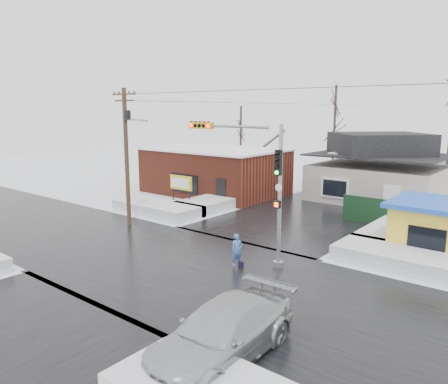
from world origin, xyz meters
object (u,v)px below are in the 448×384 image
Objects in this scene: marquee_sign at (181,184)px; pedestrian at (237,250)px; traffic_signal at (253,173)px; utility_pole at (127,149)px; kiosk at (437,228)px; car at (223,333)px.

pedestrian is (11.33, -7.65, -1.11)m from marquee_sign.
marquee_sign is at bearing 80.82° from pedestrian.
traffic_signal is 3.89m from pedestrian.
traffic_signal is 0.78× the size of utility_pole.
marquee_sign is 1.57× the size of pedestrian.
kiosk is 15.18m from car.
utility_pole is at bearing 177.05° from traffic_signal.
car is at bearing -121.08° from pedestrian.
utility_pole is at bearing 105.66° from pedestrian.
car is (-2.58, -14.94, -0.60)m from kiosk.
utility_pole reaches higher than traffic_signal.
car is at bearing -60.43° from traffic_signal.
marquee_sign is 13.72m from pedestrian.
traffic_signal is at bearing 117.77° from car.
marquee_sign is at bearing 150.28° from traffic_signal.
kiosk is at bearing 20.44° from utility_pole.
car is (4.59, -6.79, 0.05)m from pedestrian.
kiosk reaches higher than car.
pedestrian is 0.27× the size of car.
kiosk is at bearing 1.55° from marquee_sign.
car is (14.85, -8.45, -4.25)m from utility_pole.
marquee_sign is 0.43× the size of car.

